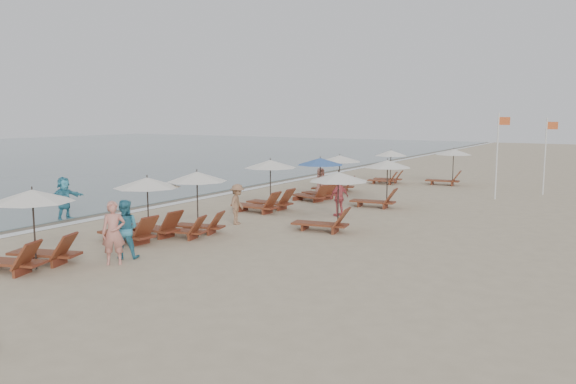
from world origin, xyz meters
The scene contains 21 objects.
ground centered at (0.00, 0.00, 0.00)m, with size 160.00×160.00×0.00m, color tan.
wet_sand_band centered at (-12.50, 10.00, 0.00)m, with size 3.20×140.00×0.01m, color #6B5E4C.
foam_line centered at (-11.20, 10.00, 0.01)m, with size 0.50×140.00×0.02m, color white.
lounger_station_0 centered at (-6.57, -3.33, 1.08)m, with size 2.77×2.60×2.28m.
lounger_station_1 centered at (-6.55, 1.04, 1.02)m, with size 2.79×2.28×2.21m.
lounger_station_2 centered at (-5.49, 2.50, 1.16)m, with size 2.51×2.16×2.34m.
lounger_station_3 centered at (-6.22, 8.33, 1.09)m, with size 2.81×2.37×2.33m.
lounger_station_4 centered at (-5.82, 12.44, 1.13)m, with size 2.68×2.39×2.16m.
lounger_station_5 centered at (-6.33, 15.73, 1.12)m, with size 2.69×2.44×2.07m.
lounger_station_6 centered at (-5.37, 21.06, 1.08)m, with size 2.38×2.06×2.11m.
inland_station_0 centered at (-1.65, 5.77, 1.31)m, with size 2.82×2.24×2.22m.
inland_station_1 centered at (-2.16, 12.01, 1.32)m, with size 2.80×2.24×2.22m.
inland_station_2 centered at (-1.87, 22.28, 1.34)m, with size 2.77×2.24×2.22m.
beachgoer_near centered at (-4.82, -1.80, 0.93)m, with size 0.68×0.45×1.87m, color tan.
beachgoer_mid_a centered at (-5.10, -1.12, 0.90)m, with size 0.87×0.68×1.80m, color teal.
beachgoer_mid_b centered at (-5.40, 5.08, 0.81)m, with size 1.05×0.60×1.62m, color #906749.
beachgoer_far_a centered at (-2.76, 8.86, 0.81)m, with size 0.95×0.39×1.62m, color #CB5158.
beachgoer_far_b centered at (-6.38, 13.97, 0.76)m, with size 0.74×0.48×1.51m, color tan.
waterline_walker centered at (-12.17, 2.22, 0.90)m, with size 1.66×0.53×1.80m, color teal.
flag_pole_near centered at (1.96, 17.50, 2.45)m, with size 0.59×0.08×4.41m.
flag_pole_far centered at (3.84, 20.55, 2.31)m, with size 0.60×0.08×4.15m.
Camera 1 is at (8.05, -13.30, 4.36)m, focal length 36.12 mm.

